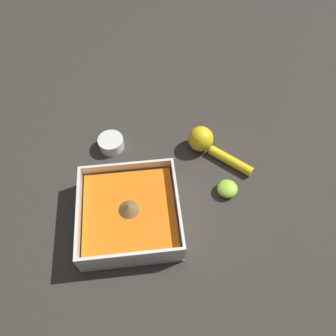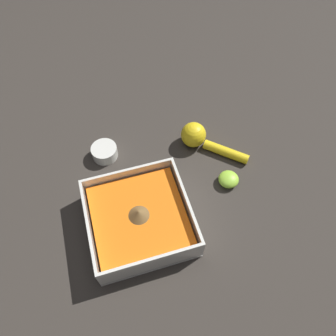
# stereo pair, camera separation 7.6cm
# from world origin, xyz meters

# --- Properties ---
(ground_plane) EXTENTS (4.00, 4.00, 0.00)m
(ground_plane) POSITION_xyz_m (0.00, 0.00, 0.00)
(ground_plane) COLOR #332D28
(square_dish) EXTENTS (0.21, 0.21, 0.07)m
(square_dish) POSITION_xyz_m (-0.04, 0.02, 0.03)
(square_dish) COLOR silver
(square_dish) RESTS_ON ground_plane
(spice_bowl) EXTENTS (0.06, 0.06, 0.03)m
(spice_bowl) POSITION_xyz_m (-0.00, -0.18, 0.01)
(spice_bowl) COLOR silver
(spice_bowl) RESTS_ON ground_plane
(lemon_squeezer) EXTENTS (0.15, 0.14, 0.06)m
(lemon_squeezer) POSITION_xyz_m (-0.24, -0.15, 0.03)
(lemon_squeezer) COLOR yellow
(lemon_squeezer) RESTS_ON ground_plane
(lemon_half) EXTENTS (0.05, 0.05, 0.03)m
(lemon_half) POSITION_xyz_m (-0.27, -0.02, 0.01)
(lemon_half) COLOR #93CC38
(lemon_half) RESTS_ON ground_plane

